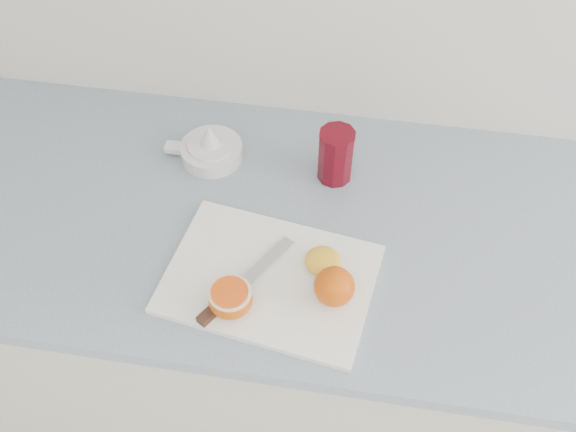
{
  "coord_description": "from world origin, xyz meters",
  "views": [
    {
      "loc": [
        -0.07,
        0.96,
        1.82
      ],
      "look_at": [
        -0.18,
        1.65,
        0.96
      ],
      "focal_mm": 40.0,
      "sensor_mm": 36.0,
      "label": 1
    }
  ],
  "objects_px": {
    "counter": "(279,332)",
    "cutting_board": "(270,279)",
    "red_tumbler": "(336,157)",
    "citrus_juicer": "(211,149)",
    "half_orange": "(230,299)"
  },
  "relations": [
    {
      "from": "counter",
      "to": "citrus_juicer",
      "type": "height_order",
      "value": "citrus_juicer"
    },
    {
      "from": "red_tumbler",
      "to": "citrus_juicer",
      "type": "bearing_deg",
      "value": 177.33
    },
    {
      "from": "counter",
      "to": "cutting_board",
      "type": "relative_size",
      "value": 6.69
    },
    {
      "from": "citrus_juicer",
      "to": "counter",
      "type": "bearing_deg",
      "value": -39.99
    },
    {
      "from": "cutting_board",
      "to": "half_orange",
      "type": "distance_m",
      "value": 0.09
    },
    {
      "from": "counter",
      "to": "red_tumbler",
      "type": "relative_size",
      "value": 20.57
    },
    {
      "from": "half_orange",
      "to": "red_tumbler",
      "type": "relative_size",
      "value": 0.64
    },
    {
      "from": "cutting_board",
      "to": "red_tumbler",
      "type": "bearing_deg",
      "value": 72.83
    },
    {
      "from": "counter",
      "to": "half_orange",
      "type": "height_order",
      "value": "half_orange"
    },
    {
      "from": "cutting_board",
      "to": "citrus_juicer",
      "type": "relative_size",
      "value": 2.23
    },
    {
      "from": "cutting_board",
      "to": "half_orange",
      "type": "xyz_separation_m",
      "value": [
        -0.05,
        -0.07,
        0.03
      ]
    },
    {
      "from": "red_tumbler",
      "to": "counter",
      "type": "bearing_deg",
      "value": -128.23
    },
    {
      "from": "cutting_board",
      "to": "red_tumbler",
      "type": "xyz_separation_m",
      "value": [
        0.08,
        0.26,
        0.05
      ]
    },
    {
      "from": "cutting_board",
      "to": "half_orange",
      "type": "bearing_deg",
      "value": -127.93
    },
    {
      "from": "counter",
      "to": "cutting_board",
      "type": "height_order",
      "value": "cutting_board"
    }
  ]
}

